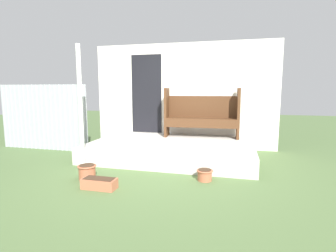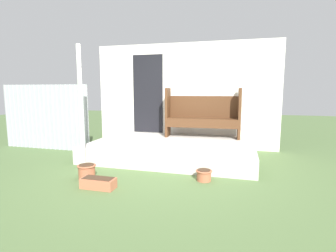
% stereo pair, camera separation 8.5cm
% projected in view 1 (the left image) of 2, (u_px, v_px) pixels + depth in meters
% --- Properties ---
extents(ground_plane, '(24.00, 24.00, 0.00)m').
position_uv_depth(ground_plane, '(159.00, 172.00, 4.64)').
color(ground_plane, '#516B3D').
extents(porch_slab, '(3.43, 2.20, 0.33)m').
position_uv_depth(porch_slab, '(172.00, 149.00, 5.69)').
color(porch_slab, beige).
rests_on(porch_slab, ground_plane).
extents(house_wall, '(4.63, 0.08, 2.60)m').
position_uv_depth(house_wall, '(181.00, 96.00, 6.62)').
color(house_wall, white).
rests_on(house_wall, ground_plane).
extents(fence_corrugated, '(2.39, 0.05, 1.57)m').
position_uv_depth(fence_corrugated, '(43.00, 117.00, 6.33)').
color(fence_corrugated, '#9EA3A8').
rests_on(fence_corrugated, ground_plane).
extents(support_post, '(0.08, 0.08, 2.25)m').
position_uv_depth(support_post, '(80.00, 108.00, 4.75)').
color(support_post, white).
rests_on(support_post, ground_plane).
extents(bench, '(1.75, 0.50, 1.16)m').
position_uv_depth(bench, '(202.00, 113.00, 6.19)').
color(bench, '#4C2D19').
rests_on(bench, porch_slab).
extents(flower_pot_left, '(0.30, 0.30, 0.24)m').
position_uv_depth(flower_pot_left, '(87.00, 171.00, 4.27)').
color(flower_pot_left, '#B26042').
rests_on(flower_pot_left, ground_plane).
extents(flower_pot_middle, '(0.27, 0.27, 0.18)m').
position_uv_depth(flower_pot_middle, '(205.00, 174.00, 4.21)').
color(flower_pot_middle, '#B26042').
rests_on(flower_pot_middle, ground_plane).
extents(planter_box_rect, '(0.51, 0.22, 0.16)m').
position_uv_depth(planter_box_rect, '(99.00, 183.00, 3.87)').
color(planter_box_rect, '#B76647').
rests_on(planter_box_rect, ground_plane).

